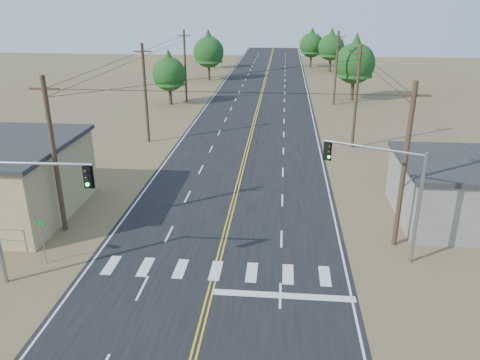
# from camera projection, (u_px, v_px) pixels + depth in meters

# --- Properties ---
(road) EXTENTS (15.00, 200.00, 0.02)m
(road) POSITION_uv_depth(u_px,v_px,m) (247.00, 150.00, 46.37)
(road) COLOR black
(road) RESTS_ON ground
(utility_pole_left_near) EXTENTS (1.80, 0.30, 10.00)m
(utility_pole_left_near) POSITION_uv_depth(u_px,v_px,m) (54.00, 155.00, 28.72)
(utility_pole_left_near) COLOR #4C3826
(utility_pole_left_near) RESTS_ON ground
(utility_pole_left_mid) EXTENTS (1.80, 0.30, 10.00)m
(utility_pole_left_mid) POSITION_uv_depth(u_px,v_px,m) (145.00, 93.00, 47.26)
(utility_pole_left_mid) COLOR #4C3826
(utility_pole_left_mid) RESTS_ON ground
(utility_pole_left_far) EXTENTS (1.80, 0.30, 10.00)m
(utility_pole_left_far) POSITION_uv_depth(u_px,v_px,m) (185.00, 66.00, 65.79)
(utility_pole_left_far) COLOR #4C3826
(utility_pole_left_far) RESTS_ON ground
(utility_pole_right_near) EXTENTS (1.80, 0.30, 10.00)m
(utility_pole_right_near) POSITION_uv_depth(u_px,v_px,m) (404.00, 166.00, 26.91)
(utility_pole_right_near) COLOR #4C3826
(utility_pole_right_near) RESTS_ON ground
(utility_pole_right_mid) EXTENTS (1.80, 0.30, 10.00)m
(utility_pole_right_mid) POSITION_uv_depth(u_px,v_px,m) (356.00, 97.00, 45.45)
(utility_pole_right_mid) COLOR #4C3826
(utility_pole_right_mid) RESTS_ON ground
(utility_pole_right_far) EXTENTS (1.80, 0.30, 10.00)m
(utility_pole_right_far) POSITION_uv_depth(u_px,v_px,m) (336.00, 68.00, 63.98)
(utility_pole_right_far) COLOR #4C3826
(utility_pole_right_far) RESTS_ON ground
(signal_mast_left) EXTENTS (5.60, 0.42, 6.97)m
(signal_mast_left) POSITION_uv_depth(u_px,v_px,m) (20.00, 203.00, 23.17)
(signal_mast_left) COLOR gray
(signal_mast_left) RESTS_ON ground
(signal_mast_right) EXTENTS (5.28, 2.51, 6.60)m
(signal_mast_right) POSITION_uv_depth(u_px,v_px,m) (390.00, 184.00, 26.01)
(signal_mast_right) COLOR gray
(signal_mast_right) RESTS_ON ground
(street_sign) EXTENTS (0.75, 0.33, 2.69)m
(street_sign) POSITION_uv_depth(u_px,v_px,m) (42.00, 235.00, 26.10)
(street_sign) COLOR gray
(street_sign) RESTS_ON ground
(tree_left_near) EXTENTS (4.59, 4.59, 7.64)m
(tree_left_near) POSITION_uv_depth(u_px,v_px,m) (169.00, 71.00, 64.42)
(tree_left_near) COLOR #3F2D1E
(tree_left_near) RESTS_ON ground
(tree_left_mid) EXTENTS (5.41, 5.41, 9.02)m
(tree_left_mid) POSITION_uv_depth(u_px,v_px,m) (209.00, 49.00, 83.12)
(tree_left_mid) COLOR #3F2D1E
(tree_left_mid) RESTS_ON ground
(tree_left_far) EXTENTS (4.06, 4.06, 6.76)m
(tree_left_far) POSITION_uv_depth(u_px,v_px,m) (214.00, 48.00, 97.99)
(tree_left_far) COLOR #3F2D1E
(tree_left_far) RESTS_ON ground
(tree_right_near) EXTENTS (5.75, 5.75, 9.59)m
(tree_right_near) POSITION_uv_depth(u_px,v_px,m) (355.00, 59.00, 66.71)
(tree_right_near) COLOR #3F2D1E
(tree_right_near) RESTS_ON ground
(tree_right_mid) EXTENTS (5.17, 5.17, 8.62)m
(tree_right_mid) POSITION_uv_depth(u_px,v_px,m) (331.00, 45.00, 92.99)
(tree_right_mid) COLOR #3F2D1E
(tree_right_mid) RESTS_ON ground
(tree_right_far) EXTENTS (5.06, 5.06, 8.43)m
(tree_right_far) POSITION_uv_depth(u_px,v_px,m) (312.00, 43.00, 98.44)
(tree_right_far) COLOR #3F2D1E
(tree_right_far) RESTS_ON ground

